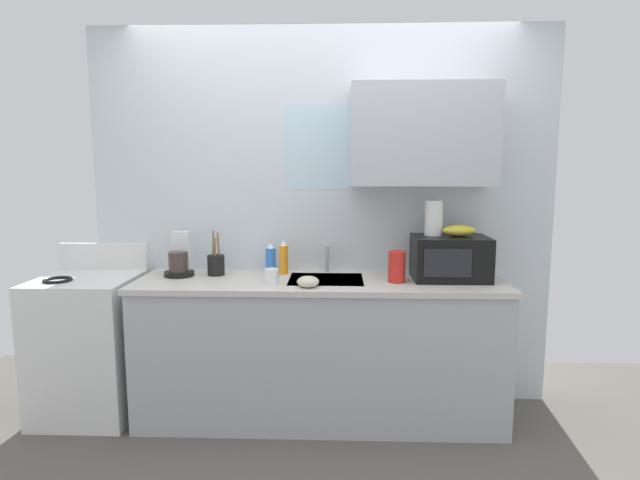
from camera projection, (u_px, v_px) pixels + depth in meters
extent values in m
cube|color=silver|center=(322.00, 218.00, 3.56)|extent=(3.06, 0.10, 2.50)
cube|color=#B2B7BC|center=(423.00, 135.00, 3.26)|extent=(0.89, 0.32, 0.62)
cube|color=silver|center=(327.00, 147.00, 3.45)|extent=(0.56, 0.02, 0.55)
cube|color=#B2B7BC|center=(320.00, 352.00, 3.33)|extent=(2.26, 0.60, 0.86)
cube|color=beige|center=(320.00, 283.00, 3.27)|extent=(2.29, 0.63, 0.03)
cube|color=#9EA0A5|center=(326.00, 290.00, 3.29)|extent=(0.46, 0.38, 0.14)
cylinder|color=#B2B5BA|center=(327.00, 259.00, 3.49)|extent=(0.03, 0.03, 0.18)
cube|color=white|center=(89.00, 346.00, 3.38)|extent=(0.60, 0.60, 0.90)
torus|color=black|center=(58.00, 280.00, 3.22)|extent=(0.17, 0.17, 0.02)
cube|color=white|center=(104.00, 256.00, 3.58)|extent=(0.60, 0.04, 0.18)
cube|color=black|center=(450.00, 258.00, 3.27)|extent=(0.46, 0.34, 0.27)
cube|color=black|center=(448.00, 263.00, 3.10)|extent=(0.28, 0.01, 0.17)
ellipsoid|color=gold|center=(459.00, 231.00, 3.24)|extent=(0.20, 0.11, 0.07)
cylinder|color=white|center=(434.00, 218.00, 3.28)|extent=(0.11, 0.11, 0.22)
cylinder|color=black|center=(179.00, 274.00, 3.37)|extent=(0.19, 0.19, 0.03)
cylinder|color=#3F332D|center=(178.00, 262.00, 3.35)|extent=(0.12, 0.12, 0.13)
cube|color=silver|center=(182.00, 251.00, 3.42)|extent=(0.11, 0.09, 0.26)
cylinder|color=orange|center=(284.00, 260.00, 3.42)|extent=(0.06, 0.06, 0.19)
cone|color=white|center=(284.00, 243.00, 3.41)|extent=(0.04, 0.04, 0.04)
cylinder|color=blue|center=(271.00, 261.00, 3.46)|extent=(0.07, 0.07, 0.17)
cone|color=white|center=(270.00, 245.00, 3.45)|extent=(0.05, 0.05, 0.04)
cylinder|color=red|center=(397.00, 267.00, 3.19)|extent=(0.10, 0.10, 0.19)
cylinder|color=white|center=(272.00, 277.00, 3.13)|extent=(0.08, 0.08, 0.09)
cylinder|color=black|center=(216.00, 265.00, 3.40)|extent=(0.11, 0.11, 0.13)
cylinder|color=olive|center=(213.00, 250.00, 3.39)|extent=(0.02, 0.03, 0.25)
cylinder|color=olive|center=(219.00, 251.00, 3.40)|extent=(0.02, 0.01, 0.24)
cylinder|color=olive|center=(215.00, 254.00, 3.37)|extent=(0.03, 0.02, 0.21)
ellipsoid|color=beige|center=(308.00, 282.00, 3.06)|extent=(0.13, 0.13, 0.06)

